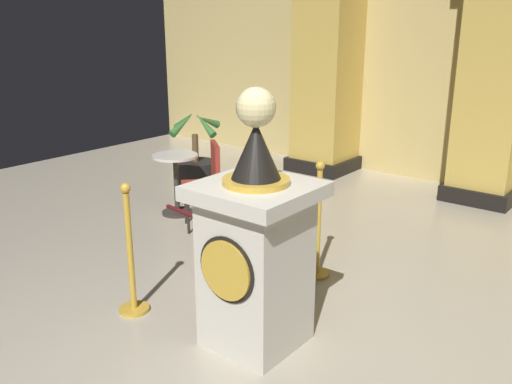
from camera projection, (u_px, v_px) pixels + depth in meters
back_wall at (510, 52)px, 6.97m from camera, size 12.70×0.16×3.69m
pedestal_clock at (256, 248)px, 3.77m from camera, size 0.75×0.75×1.83m
stanchion_near at (318, 236)px, 4.90m from camera, size 0.24×0.24×1.07m
stanchion_far at (131, 268)px, 4.28m from camera, size 0.24×0.24×1.07m
velvet_rope at (230, 205)px, 4.47m from camera, size 1.15×1.16×0.22m
column_left at (328, 54)px, 8.07m from camera, size 0.95×0.95×3.54m
column_centre_rear at (498, 61)px, 6.64m from camera, size 0.88×0.88×3.54m
potted_palm_left at (196, 173)px, 7.15m from camera, size 0.78×0.79×1.15m
cafe_table at (176, 177)px, 6.47m from camera, size 0.53×0.53×0.73m
cafe_chair_red at (207, 178)px, 6.02m from camera, size 0.56×0.56×0.96m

